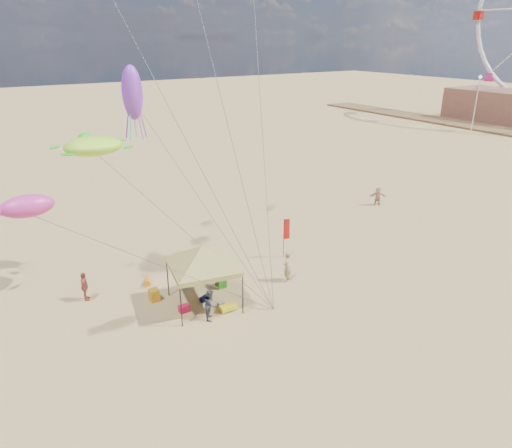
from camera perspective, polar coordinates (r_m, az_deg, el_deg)
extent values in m
plane|color=tan|center=(25.08, 3.79, -10.69)|extent=(280.00, 280.00, 0.00)
cylinder|color=black|center=(26.39, -10.78, -6.57)|extent=(0.06, 0.06, 2.16)
cylinder|color=black|center=(27.05, -4.02, -5.46)|extent=(0.06, 0.06, 2.16)
cylinder|color=black|center=(23.62, -9.17, -10.11)|extent=(0.06, 0.06, 2.16)
cylinder|color=black|center=(24.35, -1.64, -8.74)|extent=(0.06, 0.06, 2.16)
cube|color=#A09148|center=(24.71, -6.52, -5.19)|extent=(3.93, 3.93, 0.26)
pyramid|color=#A09148|center=(24.19, -6.64, -2.63)|extent=(6.44, 6.44, 1.08)
cylinder|color=black|center=(30.17, 3.41, -1.79)|extent=(0.04, 0.04, 2.77)
cube|color=#B9110E|center=(30.00, 3.80, -0.62)|extent=(0.40, 0.11, 1.38)
cube|color=#C10F39|center=(25.21, -8.82, -10.23)|extent=(0.54, 0.38, 0.38)
cube|color=#1624BA|center=(29.44, -4.97, -5.05)|extent=(0.54, 0.38, 0.38)
cylinder|color=#120E40|center=(26.03, -6.25, -9.00)|extent=(0.69, 0.54, 0.36)
cylinder|color=orange|center=(28.18, -13.17, -6.92)|extent=(0.54, 0.69, 0.36)
cube|color=#287D16|center=(27.19, -4.33, -7.06)|extent=(0.50, 0.50, 0.70)
cube|color=orange|center=(26.40, -12.38, -8.52)|extent=(0.50, 0.50, 0.70)
cube|color=slate|center=(25.43, -4.30, -9.83)|extent=(0.34, 0.30, 0.28)
cube|color=yellow|center=(25.07, -3.47, -10.15)|extent=(0.90, 0.50, 0.24)
imported|color=tan|center=(27.56, 3.83, -5.19)|extent=(0.84, 0.79, 1.92)
imported|color=#37414B|center=(24.19, -5.59, -9.78)|extent=(0.98, 1.01, 1.65)
imported|color=silver|center=(28.42, -6.39, -4.81)|extent=(1.15, 0.92, 1.56)
imported|color=#9E453C|center=(27.28, -20.29, -7.21)|extent=(0.70, 1.07, 1.69)
imported|color=tan|center=(41.38, 14.73, 3.33)|extent=(1.52, 1.24, 1.63)
cube|color=#8C5947|center=(93.17, 27.25, 12.86)|extent=(10.00, 14.00, 5.20)
cylinder|color=silver|center=(80.76, 25.36, 13.14)|extent=(0.16, 0.16, 8.00)
sphere|color=#FFF2CC|center=(80.39, 25.83, 15.93)|extent=(0.50, 0.50, 0.50)
cube|color=red|center=(101.71, 25.64, 22.07)|extent=(1.28, 1.28, 1.49)
cube|color=#F2268C|center=(99.54, 26.78, 15.79)|extent=(1.28, 1.28, 1.49)
ellipsoid|color=#ACF72C|center=(25.48, -19.35, 9.03)|extent=(3.52, 3.11, 0.99)
ellipsoid|color=#D43291|center=(20.34, -26.26, 1.97)|extent=(2.27, 1.71, 0.91)
ellipsoid|color=purple|center=(27.37, -14.95, 15.31)|extent=(1.22, 1.22, 2.96)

